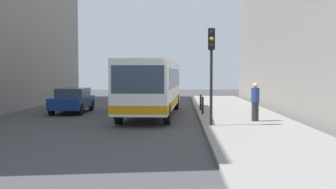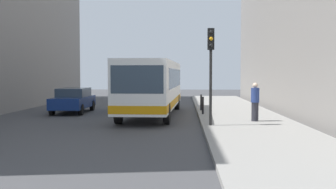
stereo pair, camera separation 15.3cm
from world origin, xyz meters
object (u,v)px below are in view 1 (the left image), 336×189
bollard_near (203,105)px  bollard_mid (201,102)px  traffic_light (211,58)px  bus (153,85)px  pedestrian_near_signal (255,102)px  car_beside_bus (73,100)px

bollard_near → bollard_mid: 2.31m
traffic_light → bollard_mid: bearing=90.8°
bus → bollard_near: bus is taller
pedestrian_near_signal → bus: bearing=138.4°
bus → traffic_light: traffic_light is taller
traffic_light → pedestrian_near_signal: traffic_light is taller
bus → bollard_mid: bus is taller
car_beside_bus → pedestrian_near_signal: pedestrian_near_signal is taller
traffic_light → bollard_mid: traffic_light is taller
bollard_near → car_beside_bus: bearing=164.9°
car_beside_bus → bollard_mid: (7.68, 0.24, -0.16)m
traffic_light → pedestrian_near_signal: bearing=36.9°
car_beside_bus → bollard_near: (7.68, -2.07, -0.16)m
traffic_light → bollard_near: bearing=91.2°
bollard_near → pedestrian_near_signal: bearing=-54.3°
bollard_mid → car_beside_bus: bearing=-178.2°
bus → traffic_light: 6.29m
traffic_light → bus: bearing=117.8°
car_beside_bus → traffic_light: traffic_light is taller
bollard_near → pedestrian_near_signal: (2.26, -3.14, 0.42)m
bollard_near → bollard_mid: size_ratio=1.00×
traffic_light → pedestrian_near_signal: size_ratio=2.31×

